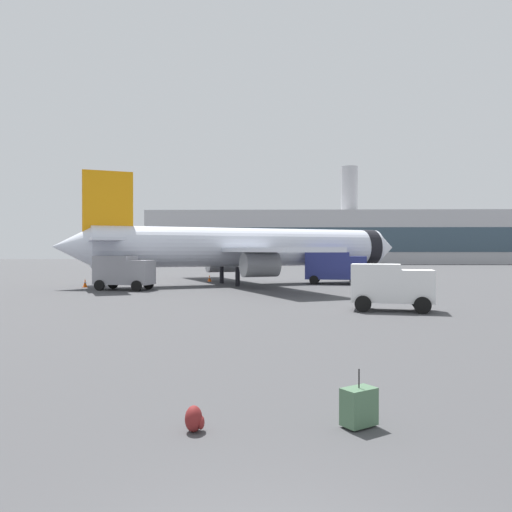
# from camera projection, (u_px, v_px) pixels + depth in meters

# --- Properties ---
(airplane_at_gate) EXTENTS (34.04, 31.26, 10.50)m
(airplane_at_gate) POSITION_uv_depth(u_px,v_px,m) (246.00, 248.00, 50.45)
(airplane_at_gate) COLOR silver
(airplane_at_gate) RESTS_ON ground
(service_truck) EXTENTS (5.14, 3.30, 2.90)m
(service_truck) POSITION_uv_depth(u_px,v_px,m) (124.00, 271.00, 43.01)
(service_truck) COLOR gray
(service_truck) RESTS_ON ground
(fuel_truck) EXTENTS (6.31, 3.52, 3.20)m
(fuel_truck) POSITION_uv_depth(u_px,v_px,m) (335.00, 266.00, 50.77)
(fuel_truck) COLOR navy
(fuel_truck) RESTS_ON ground
(cargo_van) EXTENTS (4.72, 3.11, 2.60)m
(cargo_van) POSITION_uv_depth(u_px,v_px,m) (391.00, 285.00, 28.11)
(cargo_van) COLOR white
(cargo_van) RESTS_ON ground
(safety_cone_near) EXTENTS (0.44, 0.44, 0.71)m
(safety_cone_near) POSITION_uv_depth(u_px,v_px,m) (419.00, 289.00, 39.11)
(safety_cone_near) COLOR #F2590C
(safety_cone_near) RESTS_ON ground
(safety_cone_mid) EXTENTS (0.44, 0.44, 0.72)m
(safety_cone_mid) POSITION_uv_depth(u_px,v_px,m) (210.00, 278.00, 55.13)
(safety_cone_mid) COLOR #F2590C
(safety_cone_mid) RESTS_ON ground
(safety_cone_far) EXTENTS (0.44, 0.44, 0.77)m
(safety_cone_far) POSITION_uv_depth(u_px,v_px,m) (85.00, 283.00, 46.30)
(safety_cone_far) COLOR #F2590C
(safety_cone_far) RESTS_ON ground
(safety_cone_outer) EXTENTS (0.44, 0.44, 0.62)m
(safety_cone_outer) POSITION_uv_depth(u_px,v_px,m) (238.00, 276.00, 60.16)
(safety_cone_outer) COLOR #F2590C
(safety_cone_outer) RESTS_ON ground
(rolling_suitcase) EXTENTS (0.75, 0.69, 1.10)m
(rolling_suitcase) POSITION_uv_depth(u_px,v_px,m) (359.00, 406.00, 9.55)
(rolling_suitcase) COLOR #476B4C
(rolling_suitcase) RESTS_ON ground
(traveller_backpack) EXTENTS (0.36, 0.40, 0.48)m
(traveller_backpack) POSITION_uv_depth(u_px,v_px,m) (194.00, 419.00, 9.31)
(traveller_backpack) COLOR maroon
(traveller_backpack) RESTS_ON ground
(terminal_building) EXTENTS (99.26, 17.24, 25.59)m
(terminal_building) POSITION_uv_depth(u_px,v_px,m) (338.00, 237.00, 134.09)
(terminal_building) COLOR #B2B2B7
(terminal_building) RESTS_ON ground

